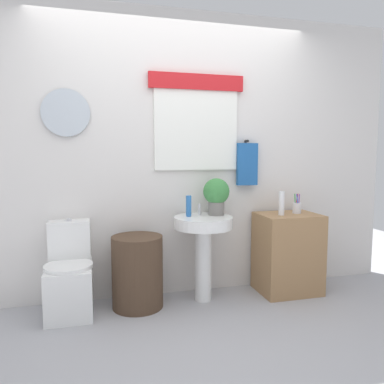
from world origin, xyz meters
TOP-DOWN VIEW (x-y plane):
  - ground_plane at (0.00, 0.00)m, footprint 8.00×8.00m
  - back_wall at (0.00, 1.15)m, footprint 4.40×0.18m
  - toilet at (-0.94, 0.88)m, footprint 0.38×0.51m
  - laundry_hamper at (-0.39, 0.85)m, footprint 0.43×0.43m
  - pedestal_sink at (0.20, 0.85)m, footprint 0.52×0.52m
  - faucet at (0.20, 0.97)m, footprint 0.03×0.03m
  - wooden_cabinet at (1.03, 0.85)m, footprint 0.56×0.44m
  - soap_bottle at (0.08, 0.90)m, footprint 0.05×0.05m
  - potted_plant at (0.34, 0.91)m, footprint 0.24×0.24m
  - lotion_bottle at (0.93, 0.81)m, footprint 0.05×0.05m
  - toothbrush_cup at (1.13, 0.87)m, footprint 0.08×0.08m

SIDE VIEW (x-z plane):
  - ground_plane at x=0.00m, z-range 0.00..0.00m
  - toilet at x=-0.94m, z-range -0.09..0.67m
  - laundry_hamper at x=-0.39m, z-range 0.00..0.62m
  - wooden_cabinet at x=1.03m, z-range 0.00..0.75m
  - pedestal_sink at x=0.20m, z-range 0.20..0.95m
  - toothbrush_cup at x=1.13m, z-range 0.71..0.90m
  - faucet at x=0.20m, z-range 0.76..0.86m
  - soap_bottle at x=0.08m, z-range 0.76..0.95m
  - lotion_bottle at x=0.93m, z-range 0.75..0.97m
  - potted_plant at x=0.34m, z-range 0.78..1.12m
  - back_wall at x=0.00m, z-range 0.01..2.61m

